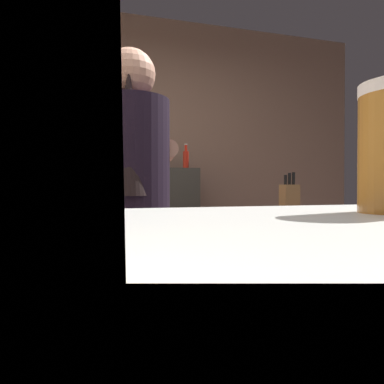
{
  "coord_description": "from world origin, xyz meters",
  "views": [
    {
      "loc": [
        -0.21,
        -1.23,
        1.07
      ],
      "look_at": [
        -0.07,
        -0.75,
        1.06
      ],
      "focal_mm": 33.24,
      "sensor_mm": 36.0,
      "label": 1
    }
  ],
  "objects": [
    {
      "name": "mixing_bowl",
      "position": [
        -0.33,
        0.67,
        0.91
      ],
      "size": [
        0.17,
        0.17,
        0.05
      ],
      "primitive_type": "cylinder",
      "color": "silver",
      "rests_on": "prep_counter"
    },
    {
      "name": "bartender",
      "position": [
        -0.03,
        0.3,
        0.96
      ],
      "size": [
        0.47,
        0.54,
        1.66
      ],
      "rotation": [
        0.0,
        0.0,
        1.41
      ],
      "color": "#2A2C41",
      "rests_on": "ground"
    },
    {
      "name": "bottle_soy",
      "position": [
        0.29,
        1.85,
        1.33
      ],
      "size": [
        0.07,
        0.07,
        0.24
      ],
      "color": "red",
      "rests_on": "back_shelf"
    },
    {
      "name": "bottle_olive_oil",
      "position": [
        0.33,
        1.97,
        1.32
      ],
      "size": [
        0.07,
        0.07,
        0.22
      ],
      "color": "#CBC285",
      "rests_on": "back_shelf"
    },
    {
      "name": "bottle_vinegar",
      "position": [
        0.05,
        1.96,
        1.31
      ],
      "size": [
        0.05,
        0.05,
        0.18
      ],
      "color": "#CAC884",
      "rests_on": "back_shelf"
    },
    {
      "name": "bottle_hot_sauce",
      "position": [
        0.64,
        1.82,
        1.32
      ],
      "size": [
        0.05,
        0.05,
        0.22
      ],
      "color": "red",
      "rests_on": "back_shelf"
    },
    {
      "name": "back_shelf",
      "position": [
        0.33,
        1.92,
        0.62
      ],
      "size": [
        0.83,
        0.36,
        1.24
      ],
      "primitive_type": "cube",
      "color": "#3E3D36",
      "rests_on": "ground"
    },
    {
      "name": "chefs_knife",
      "position": [
        0.25,
        0.71,
        0.89
      ],
      "size": [
        0.24,
        0.1,
        0.01
      ],
      "primitive_type": "cube",
      "rotation": [
        0.0,
        0.0,
        0.27
      ],
      "color": "silver",
      "rests_on": "prep_counter"
    },
    {
      "name": "prep_counter",
      "position": [
        0.35,
        0.76,
        0.44
      ],
      "size": [
        2.1,
        0.6,
        0.88
      ],
      "primitive_type": "cube",
      "color": "#53352B",
      "rests_on": "ground"
    },
    {
      "name": "wall_back",
      "position": [
        0.0,
        2.2,
        1.35
      ],
      "size": [
        5.2,
        0.1,
        2.7
      ],
      "primitive_type": "cube",
      "color": "#97745E",
      "rests_on": "ground"
    },
    {
      "name": "knife_block",
      "position": [
        0.98,
        0.68,
        0.99
      ],
      "size": [
        0.1,
        0.08,
        0.28
      ],
      "color": "olive",
      "rests_on": "prep_counter"
    }
  ]
}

